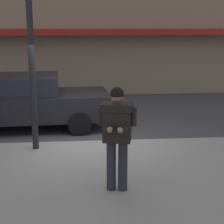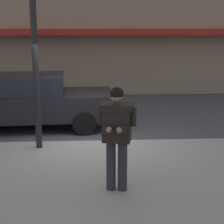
% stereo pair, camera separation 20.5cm
% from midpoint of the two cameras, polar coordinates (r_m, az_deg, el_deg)
% --- Properties ---
extents(ground_plane, '(80.00, 80.00, 0.00)m').
position_cam_midpoint_polar(ground_plane, '(9.45, -4.67, -4.85)').
color(ground_plane, '#3D3D42').
extents(sidewalk, '(32.00, 5.30, 0.14)m').
position_cam_midpoint_polar(sidewalk, '(6.85, 4.12, -11.55)').
color(sidewalk, gray).
rests_on(sidewalk, ground).
extents(curb_paint_line, '(28.00, 0.12, 0.01)m').
position_cam_midpoint_polar(curb_paint_line, '(9.55, 1.36, -4.58)').
color(curb_paint_line, silver).
rests_on(curb_paint_line, ground).
extents(parked_sedan_mid, '(4.59, 2.11, 1.54)m').
position_cam_midpoint_polar(parked_sedan_mid, '(10.86, -13.39, 1.57)').
color(parked_sedan_mid, black).
rests_on(parked_sedan_mid, ground).
extents(man_texting_on_phone, '(0.64, 0.63, 1.81)m').
position_cam_midpoint_polar(man_texting_on_phone, '(6.23, -0.17, -2.47)').
color(man_texting_on_phone, '#23232B').
rests_on(man_texting_on_phone, sidewalk).
extents(street_lamp_post, '(0.36, 0.36, 4.88)m').
position_cam_midpoint_polar(street_lamp_post, '(8.40, -13.21, 14.35)').
color(street_lamp_post, black).
rests_on(street_lamp_post, sidewalk).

